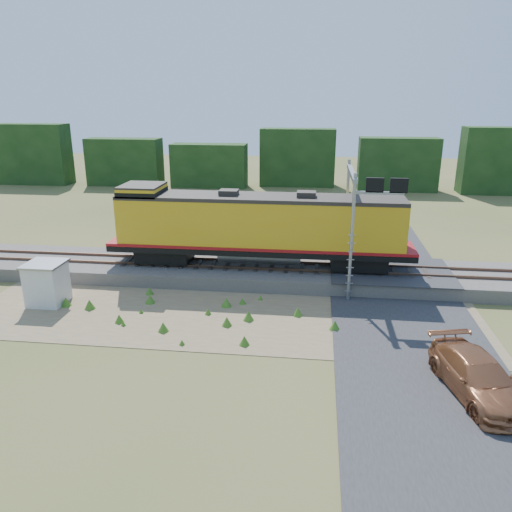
# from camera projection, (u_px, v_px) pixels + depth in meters

# --- Properties ---
(ground) EXTENTS (140.00, 140.00, 0.00)m
(ground) POSITION_uv_depth(u_px,v_px,m) (261.00, 321.00, 24.69)
(ground) COLOR #475123
(ground) RESTS_ON ground
(ballast) EXTENTS (70.00, 5.00, 0.80)m
(ballast) POSITION_uv_depth(u_px,v_px,m) (272.00, 273.00, 30.23)
(ballast) COLOR slate
(ballast) RESTS_ON ground
(rails) EXTENTS (70.00, 1.54, 0.16)m
(rails) POSITION_uv_depth(u_px,v_px,m) (272.00, 265.00, 30.08)
(rails) COLOR brown
(rails) RESTS_ON ballast
(dirt_shoulder) EXTENTS (26.00, 8.00, 0.03)m
(dirt_shoulder) POSITION_uv_depth(u_px,v_px,m) (223.00, 314.00, 25.39)
(dirt_shoulder) COLOR #8C7754
(dirt_shoulder) RESTS_ON ground
(road) EXTENTS (7.00, 66.00, 0.86)m
(road) POSITION_uv_depth(u_px,v_px,m) (403.00, 320.00, 24.55)
(road) COLOR #38383A
(road) RESTS_ON ground
(tree_line_north) EXTENTS (130.00, 3.00, 6.50)m
(tree_line_north) POSITION_uv_depth(u_px,v_px,m) (297.00, 162.00, 59.63)
(tree_line_north) COLOR black
(tree_line_north) RESTS_ON ground
(weed_clumps) EXTENTS (15.00, 6.20, 0.56)m
(weed_clumps) POSITION_uv_depth(u_px,v_px,m) (192.00, 316.00, 25.19)
(weed_clumps) COLOR #3F6F1F
(weed_clumps) RESTS_ON ground
(locomotive) EXTENTS (18.04, 2.75, 4.65)m
(locomotive) POSITION_uv_depth(u_px,v_px,m) (255.00, 226.00, 29.47)
(locomotive) COLOR black
(locomotive) RESTS_ON rails
(shed) EXTENTS (1.95, 1.95, 2.30)m
(shed) POSITION_uv_depth(u_px,v_px,m) (47.00, 283.00, 26.41)
(shed) COLOR silver
(shed) RESTS_ON ground
(signal_gantry) EXTENTS (2.75, 6.20, 6.93)m
(signal_gantry) POSITION_uv_depth(u_px,v_px,m) (358.00, 198.00, 27.57)
(signal_gantry) COLOR gray
(signal_gantry) RESTS_ON ground
(car) EXTENTS (3.17, 5.43, 1.48)m
(car) POSITION_uv_depth(u_px,v_px,m) (478.00, 377.00, 18.42)
(car) COLOR #A1613B
(car) RESTS_ON ground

